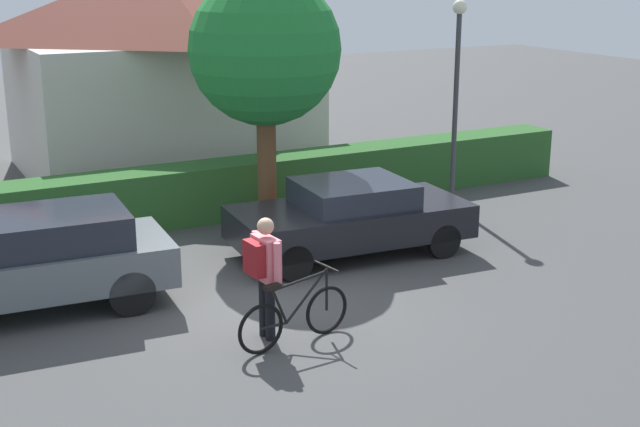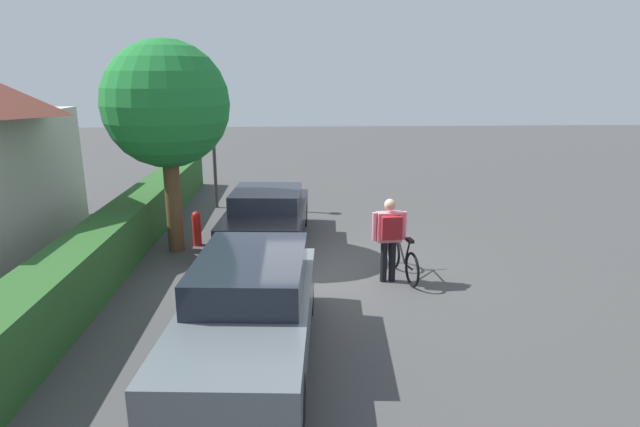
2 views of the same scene
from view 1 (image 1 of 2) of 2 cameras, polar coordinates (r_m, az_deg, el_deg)
The scene contains 10 objects.
ground_plane at distance 12.71m, azimuth -3.49°, elevation -5.73°, with size 60.00×60.00×0.00m, color #434343.
hedge_row at distance 16.45m, azimuth -9.89°, elevation 1.12°, with size 17.85×0.90×1.06m, color #295825.
house_distant at distance 20.68m, azimuth -10.48°, elevation 9.52°, with size 6.53×5.21×4.75m.
parked_car_near at distance 12.79m, azimuth -19.06°, elevation -2.95°, with size 4.45×2.01×1.38m.
parked_car_far at distance 14.50m, azimuth 2.02°, elevation -0.17°, with size 4.05×2.05×1.25m.
bicycle at distance 11.21m, azimuth -1.67°, elevation -6.74°, with size 1.68×0.50×0.96m.
person_rider at distance 11.15m, azimuth -3.70°, elevation -3.50°, with size 0.37×0.66×1.63m.
street_lamp at distance 17.27m, azimuth 8.96°, elevation 9.00°, with size 0.28×0.28×4.05m.
tree_kerbside at distance 15.52m, azimuth -3.64°, elevation 10.61°, with size 2.69×2.69×4.62m.
fire_hydrant at distance 15.83m, azimuth -1.71°, elevation 0.32°, with size 0.20×0.20×0.81m.
Camera 1 is at (-4.84, -10.76, 4.75)m, focal length 48.81 mm.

